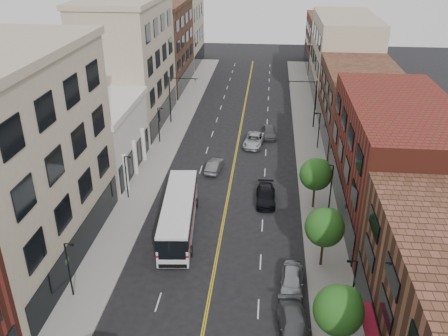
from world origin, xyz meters
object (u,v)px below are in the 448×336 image
(car_lane_behind, at_px, (214,166))
(car_lane_a, at_px, (266,196))
(city_bus, at_px, (179,213))
(car_parked_far, at_px, (292,281))
(car_lane_b, at_px, (254,140))
(car_lane_c, at_px, (269,132))
(car_parked_mid, at_px, (294,327))

(car_lane_behind, height_order, car_lane_a, car_lane_a)
(city_bus, distance_m, car_lane_a, 10.60)
(car_parked_far, height_order, car_lane_b, car_parked_far)
(car_lane_b, xyz_separation_m, car_lane_c, (2.07, 3.27, 0.03))
(car_lane_a, distance_m, car_lane_c, 18.84)
(city_bus, distance_m, car_parked_mid, 16.94)
(city_bus, relative_size, car_lane_a, 2.58)
(car_parked_mid, relative_size, car_lane_b, 0.98)
(car_parked_far, distance_m, car_lane_b, 30.04)
(car_lane_behind, distance_m, car_lane_c, 13.53)
(car_parked_far, bearing_deg, car_parked_mid, -85.94)
(city_bus, bearing_deg, car_parked_mid, -55.33)
(car_parked_far, bearing_deg, car_lane_b, 102.23)
(city_bus, relative_size, car_lane_behind, 3.05)
(car_lane_behind, relative_size, car_lane_c, 0.93)
(car_lane_a, distance_m, car_lane_b, 15.69)
(city_bus, relative_size, car_lane_b, 2.40)
(car_parked_mid, xyz_separation_m, car_lane_behind, (-8.91, 26.29, -0.07))
(city_bus, xyz_separation_m, car_parked_far, (10.84, -7.83, -1.14))
(car_lane_behind, height_order, car_lane_c, car_lane_c)
(car_parked_far, height_order, car_lane_a, car_parked_far)
(car_parked_far, bearing_deg, car_lane_c, 97.85)
(car_parked_mid, bearing_deg, car_lane_behind, 102.93)
(car_lane_c, bearing_deg, car_parked_far, -90.77)
(car_lane_b, height_order, car_lane_c, car_lane_c)
(city_bus, height_order, car_lane_b, city_bus)
(car_lane_c, bearing_deg, car_lane_a, -95.14)
(car_lane_b, bearing_deg, car_lane_a, -75.95)
(city_bus, distance_m, car_lane_b, 22.86)
(car_parked_far, distance_m, car_lane_behind, 22.97)
(city_bus, xyz_separation_m, car_lane_c, (8.55, 25.16, -1.15))
(city_bus, bearing_deg, car_lane_behind, 76.38)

